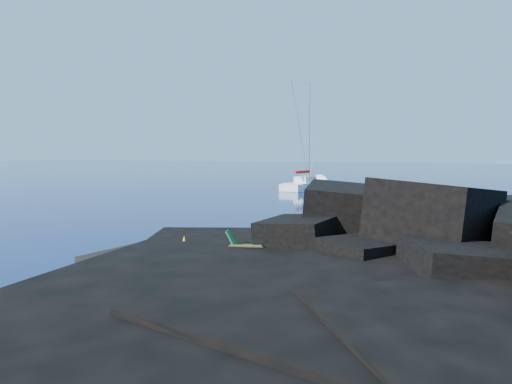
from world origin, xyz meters
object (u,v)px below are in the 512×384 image
(deck_chair, at_px, (246,241))
(marker_cone, at_px, (184,241))
(sailboat, at_px, (307,189))
(sunbather, at_px, (168,248))

(deck_chair, relative_size, marker_cone, 3.01)
(sailboat, height_order, marker_cone, sailboat)
(sailboat, relative_size, sunbather, 8.49)
(sailboat, relative_size, marker_cone, 25.89)
(sailboat, bearing_deg, deck_chair, -68.26)
(sailboat, bearing_deg, marker_cone, -72.61)
(sailboat, bearing_deg, sunbather, -72.96)
(deck_chair, xyz_separation_m, sunbather, (-3.24, -1.10, -0.38))
(deck_chair, relative_size, sunbather, 0.99)
(sailboat, relative_size, deck_chair, 8.60)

